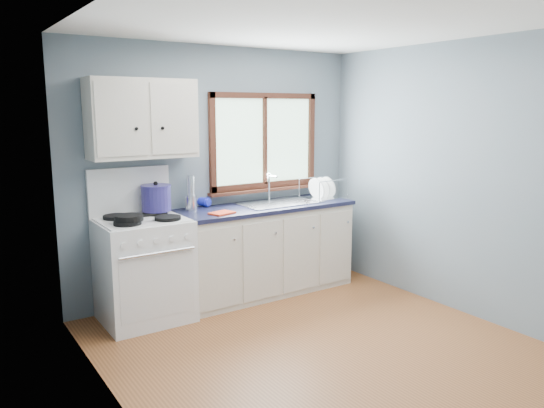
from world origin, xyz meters
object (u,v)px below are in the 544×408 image
thermos (191,193)px  skillet (129,218)px  utensil_crock (191,203)px  gas_range (144,267)px  sink (279,209)px  stockpot (156,198)px  dish_rack (323,193)px  base_cabinets (265,253)px

thermos → skillet: bearing=-153.8°
utensil_crock → thermos: 0.10m
gas_range → sink: (1.49, 0.02, 0.37)m
stockpot → dish_rack: bearing=-4.2°
utensil_crock → dish_rack: size_ratio=0.76×
base_cabinets → sink: sink is taller
thermos → dish_rack: 1.49m
base_cabinets → utensil_crock: 0.96m
stockpot → utensil_crock: (0.36, 0.03, -0.09)m
stockpot → gas_range: bearing=-144.0°
sink → utensil_crock: 0.95m
skillet → thermos: size_ratio=1.09×
stockpot → utensil_crock: 0.37m
gas_range → dish_rack: (2.05, 0.01, 0.49)m
sink → skillet: sink is taller
base_cabinets → thermos: 1.01m
utensil_crock → thermos: bearing=62.5°
thermos → base_cabinets: bearing=-15.2°
gas_range → thermos: 0.85m
base_cabinets → thermos: thermos is taller
base_cabinets → utensil_crock: (-0.75, 0.16, 0.58)m
base_cabinets → stockpot: 1.30m
skillet → utensil_crock: (0.71, 0.32, 0.01)m
sink → stockpot: 1.31m
gas_range → skillet: size_ratio=3.77×
stockpot → thermos: size_ratio=1.06×
stockpot → thermos: (0.38, 0.07, 0.00)m
gas_range → skillet: gas_range is taller
base_cabinets → dish_rack: bearing=-1.0°
gas_range → base_cabinets: bearing=0.8°
dish_rack → skillet: bearing=179.0°
gas_range → base_cabinets: gas_range is taller
sink → utensil_crock: bearing=170.5°
gas_range → sink: size_ratio=1.62×
dish_rack → base_cabinets: bearing=174.1°
sink → thermos: size_ratio=2.55×
base_cabinets → skillet: size_ratio=5.13×
stockpot → dish_rack: stockpot is taller
sink → thermos: 0.96m
gas_range → dish_rack: size_ratio=2.85×
gas_range → utensil_crock: size_ratio=3.77×
base_cabinets → skillet: (-1.46, -0.16, 0.57)m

